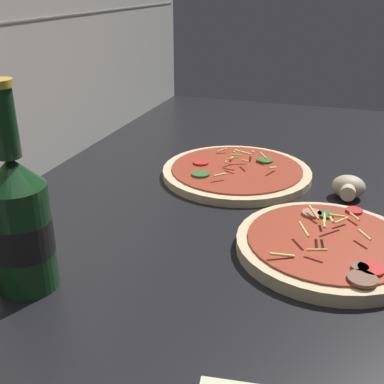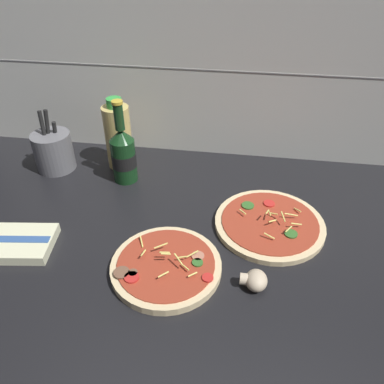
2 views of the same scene
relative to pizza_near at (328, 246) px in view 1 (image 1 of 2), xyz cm
name	(u,v)px [view 1 (image 1 of 2)]	position (x,y,z in cm)	size (l,w,h in cm)	color
counter_slab	(271,241)	(2.96, 8.12, -2.30)	(160.00, 90.00, 2.50)	black
pizza_near	(328,246)	(0.00, 0.00, 0.00)	(24.57, 24.57, 5.25)	beige
pizza_far	(236,172)	(22.88, 18.22, -0.19)	(27.60, 27.60, 4.93)	beige
beer_bottle	(20,222)	(-19.24, 33.50, 7.57)	(7.13, 7.13, 24.70)	#143819
mushroom_left	(348,187)	(19.42, -1.86, 0.87)	(5.77, 5.49, 3.84)	beige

